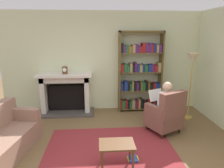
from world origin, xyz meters
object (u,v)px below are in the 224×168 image
fireplace (66,92)px  bookshelf (140,74)px  seated_reader (163,104)px  armchair_reading (166,114)px  side_table (117,147)px  mantel_clock (65,70)px  floor_lamp (192,64)px

fireplace → bookshelf: size_ratio=0.67×
bookshelf → seated_reader: 1.39m
armchair_reading → side_table: bearing=17.1°
fireplace → mantel_clock: size_ratio=7.74×
side_table → floor_lamp: size_ratio=0.34×
bookshelf → floor_lamp: bearing=-31.2°
bookshelf → side_table: bearing=-109.3°
armchair_reading → side_table: (-1.17, -1.13, -0.06)m
fireplace → floor_lamp: floor_lamp is taller
armchair_reading → mantel_clock: bearing=-55.9°
mantel_clock → seated_reader: bearing=-27.6°
seated_reader → side_table: seated_reader is taller
floor_lamp → seated_reader: bearing=-144.7°
mantel_clock → floor_lamp: floor_lamp is taller
fireplace → armchair_reading: (2.31, -1.38, -0.15)m
side_table → seated_reader: bearing=47.8°
armchair_reading → floor_lamp: 1.49m
fireplace → floor_lamp: (3.15, -0.64, 0.83)m
fireplace → mantel_clock: mantel_clock is taller
mantel_clock → seated_reader: size_ratio=0.17×
bookshelf → floor_lamp: size_ratio=1.31×
bookshelf → side_table: bookshelf is taller
seated_reader → side_table: 1.69m
mantel_clock → bookshelf: (2.01, 0.14, -0.15)m
mantel_clock → side_table: size_ratio=0.34×
fireplace → bookshelf: 2.08m
fireplace → floor_lamp: bearing=-11.6°
side_table → floor_lamp: bearing=42.9°
fireplace → side_table: size_ratio=2.61×
armchair_reading → floor_lamp: floor_lamp is taller
bookshelf → floor_lamp: (1.12, -0.68, 0.37)m
side_table → bookshelf: bearing=70.7°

